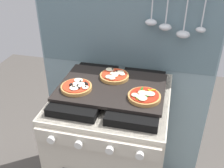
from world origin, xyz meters
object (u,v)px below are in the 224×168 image
at_px(pizza_left, 77,87).
at_px(pizza_right, 144,96).
at_px(stove, 112,152).
at_px(pizza_center, 114,75).
at_px(baking_tray, 112,87).

bearing_deg(pizza_left, pizza_right, -1.00).
distance_m(stove, pizza_center, 0.49).
bearing_deg(pizza_right, pizza_center, 138.29).
height_order(pizza_right, pizza_center, pizza_center).
bearing_deg(baking_tray, pizza_left, -156.11).
height_order(baking_tray, pizza_left, pizza_left).
bearing_deg(pizza_center, pizza_right, -41.71).
xyz_separation_m(pizza_right, pizza_center, (-0.18, 0.16, -0.00)).
xyz_separation_m(baking_tray, pizza_right, (0.18, -0.08, 0.02)).
bearing_deg(pizza_left, pizza_center, 45.22).
xyz_separation_m(baking_tray, pizza_center, (-0.01, 0.08, 0.02)).
relative_size(pizza_left, pizza_right, 1.00).
distance_m(pizza_left, pizza_right, 0.34).
relative_size(baking_tray, pizza_center, 3.45).
bearing_deg(pizza_center, pizza_left, -134.78).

